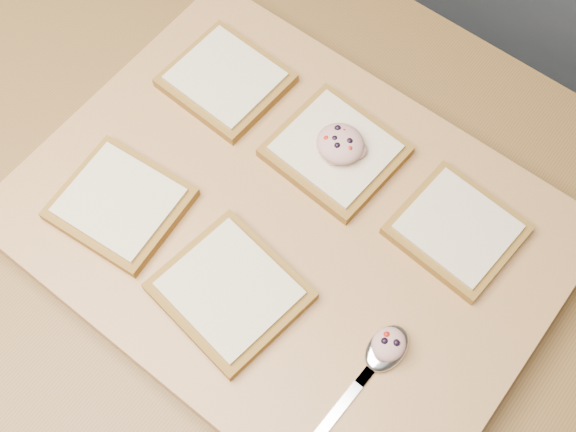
# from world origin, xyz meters

# --- Properties ---
(ground) EXTENTS (4.00, 4.00, 0.00)m
(ground) POSITION_xyz_m (0.00, 0.00, 0.00)
(ground) COLOR #515459
(ground) RESTS_ON ground
(island_counter) EXTENTS (2.00, 0.80, 0.90)m
(island_counter) POSITION_xyz_m (0.00, 0.00, 0.45)
(island_counter) COLOR slate
(island_counter) RESTS_ON ground
(cutting_board) EXTENTS (0.55, 0.41, 0.04)m
(cutting_board) POSITION_xyz_m (-0.02, 0.03, 0.92)
(cutting_board) COLOR tan
(cutting_board) RESTS_ON island_counter
(bread_far_left) EXTENTS (0.13, 0.12, 0.02)m
(bread_far_left) POSITION_xyz_m (-0.18, 0.13, 0.95)
(bread_far_left) COLOR brown
(bread_far_left) RESTS_ON cutting_board
(bread_far_center) EXTENTS (0.13, 0.12, 0.02)m
(bread_far_center) POSITION_xyz_m (-0.02, 0.13, 0.95)
(bread_far_center) COLOR brown
(bread_far_center) RESTS_ON cutting_board
(bread_far_right) EXTENTS (0.13, 0.12, 0.02)m
(bread_far_right) POSITION_xyz_m (0.13, 0.13, 0.95)
(bread_far_right) COLOR brown
(bread_far_right) RESTS_ON cutting_board
(bread_near_left) EXTENTS (0.13, 0.12, 0.02)m
(bread_near_left) POSITION_xyz_m (-0.16, -0.06, 0.95)
(bread_near_left) COLOR brown
(bread_near_left) RESTS_ON cutting_board
(bread_near_center) EXTENTS (0.14, 0.14, 0.02)m
(bread_near_center) POSITION_xyz_m (-0.01, -0.07, 0.95)
(bread_near_center) COLOR brown
(bread_near_center) RESTS_ON cutting_board
(tuna_salad_dollop) EXTENTS (0.05, 0.05, 0.02)m
(tuna_salad_dollop) POSITION_xyz_m (-0.02, 0.13, 0.97)
(tuna_salad_dollop) COLOR tan
(tuna_salad_dollop) RESTS_ON bread_far_center
(spoon) EXTENTS (0.04, 0.18, 0.01)m
(spoon) POSITION_xyz_m (0.14, -0.03, 0.95)
(spoon) COLOR silver
(spoon) RESTS_ON cutting_board
(spoon_salad) EXTENTS (0.03, 0.04, 0.02)m
(spoon_salad) POSITION_xyz_m (0.14, -0.02, 0.96)
(spoon_salad) COLOR tan
(spoon_salad) RESTS_ON spoon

